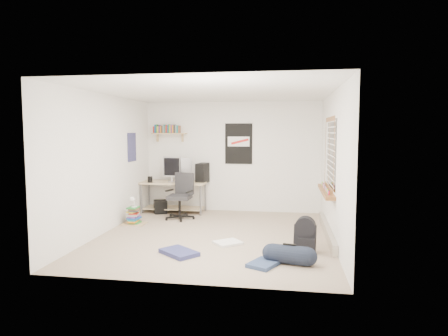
# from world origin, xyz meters

# --- Properties ---
(floor) EXTENTS (4.00, 4.50, 0.01)m
(floor) POSITION_xyz_m (0.00, 0.00, -0.01)
(floor) COLOR gray
(floor) RESTS_ON ground
(ceiling) EXTENTS (4.00, 4.50, 0.01)m
(ceiling) POSITION_xyz_m (0.00, 0.00, 2.50)
(ceiling) COLOR white
(ceiling) RESTS_ON ground
(back_wall) EXTENTS (4.00, 0.01, 2.50)m
(back_wall) POSITION_xyz_m (0.00, 2.25, 1.25)
(back_wall) COLOR silver
(back_wall) RESTS_ON ground
(left_wall) EXTENTS (0.01, 4.50, 2.50)m
(left_wall) POSITION_xyz_m (-2.00, 0.00, 1.25)
(left_wall) COLOR silver
(left_wall) RESTS_ON ground
(right_wall) EXTENTS (0.01, 4.50, 2.50)m
(right_wall) POSITION_xyz_m (2.00, 0.00, 1.25)
(right_wall) COLOR silver
(right_wall) RESTS_ON ground
(desk) EXTENTS (1.55, 0.86, 0.67)m
(desk) POSITION_xyz_m (-1.28, 1.87, 0.36)
(desk) COLOR tan
(desk) RESTS_ON floor
(monitor_left) EXTENTS (0.42, 0.15, 0.45)m
(monitor_left) POSITION_xyz_m (-1.30, 1.80, 0.90)
(monitor_left) COLOR #ACABB1
(monitor_left) RESTS_ON desk
(monitor_right) EXTENTS (0.38, 0.23, 0.41)m
(monitor_right) POSITION_xyz_m (-1.08, 2.00, 0.87)
(monitor_right) COLOR #B9B9BF
(monitor_right) RESTS_ON desk
(pc_tower) EXTENTS (0.25, 0.44, 0.44)m
(pc_tower) POSITION_xyz_m (-0.64, 2.00, 0.89)
(pc_tower) COLOR black
(pc_tower) RESTS_ON desk
(keyboard) EXTENTS (0.37, 0.16, 0.02)m
(keyboard) POSITION_xyz_m (-1.08, 1.73, 0.68)
(keyboard) COLOR black
(keyboard) RESTS_ON desk
(speaker_left) EXTENTS (0.08, 0.08, 0.16)m
(speaker_left) POSITION_xyz_m (-1.75, 1.63, 0.75)
(speaker_left) COLOR black
(speaker_left) RESTS_ON desk
(speaker_right) EXTENTS (0.11, 0.11, 0.20)m
(speaker_right) POSITION_xyz_m (-0.91, 1.75, 0.77)
(speaker_right) COLOR black
(speaker_right) RESTS_ON desk
(office_chair) EXTENTS (0.78, 0.78, 0.97)m
(office_chair) POSITION_xyz_m (-0.97, 1.21, 0.49)
(office_chair) COLOR #252527
(office_chair) RESTS_ON floor
(wall_shelf) EXTENTS (0.80, 0.22, 0.24)m
(wall_shelf) POSITION_xyz_m (-1.45, 2.14, 1.78)
(wall_shelf) COLOR tan
(wall_shelf) RESTS_ON back_wall
(poster_back_wall) EXTENTS (0.62, 0.03, 0.92)m
(poster_back_wall) POSITION_xyz_m (0.15, 2.23, 1.55)
(poster_back_wall) COLOR black
(poster_back_wall) RESTS_ON back_wall
(poster_left_wall) EXTENTS (0.02, 0.42, 0.60)m
(poster_left_wall) POSITION_xyz_m (-1.99, 1.20, 1.50)
(poster_left_wall) COLOR navy
(poster_left_wall) RESTS_ON left_wall
(window) EXTENTS (0.10, 1.50, 1.26)m
(window) POSITION_xyz_m (1.95, 0.30, 1.45)
(window) COLOR brown
(window) RESTS_ON right_wall
(baseboard_heater) EXTENTS (0.08, 2.50, 0.18)m
(baseboard_heater) POSITION_xyz_m (1.96, 0.30, 0.09)
(baseboard_heater) COLOR #B7B2A8
(baseboard_heater) RESTS_ON floor
(backpack) EXTENTS (0.36, 0.31, 0.43)m
(backpack) POSITION_xyz_m (1.53, -0.70, 0.20)
(backpack) COLOR black
(backpack) RESTS_ON floor
(duffel_bag) EXTENTS (0.31, 0.31, 0.52)m
(duffel_bag) POSITION_xyz_m (1.29, -1.31, 0.14)
(duffel_bag) COLOR black
(duffel_bag) RESTS_ON floor
(tshirt) EXTENTS (0.54, 0.53, 0.04)m
(tshirt) POSITION_xyz_m (0.31, -0.47, 0.02)
(tshirt) COLOR silver
(tshirt) RESTS_ON floor
(jeans_a) EXTENTS (0.67, 0.64, 0.06)m
(jeans_a) POSITION_xyz_m (-0.33, -1.14, 0.03)
(jeans_a) COLOR navy
(jeans_a) RESTS_ON floor
(jeans_b) EXTENTS (0.48, 0.53, 0.05)m
(jeans_b) POSITION_xyz_m (0.94, -1.44, 0.03)
(jeans_b) COLOR navy
(jeans_b) RESTS_ON floor
(book_stack) EXTENTS (0.56, 0.51, 0.31)m
(book_stack) POSITION_xyz_m (-1.74, 0.63, 0.15)
(book_stack) COLOR brown
(book_stack) RESTS_ON floor
(desk_lamp) EXTENTS (0.13, 0.20, 0.19)m
(desk_lamp) POSITION_xyz_m (-1.72, 0.61, 0.38)
(desk_lamp) COLOR white
(desk_lamp) RESTS_ON book_stack
(subwoofer) EXTENTS (0.37, 0.37, 0.31)m
(subwoofer) POSITION_xyz_m (-1.55, 1.71, 0.14)
(subwoofer) COLOR black
(subwoofer) RESTS_ON floor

